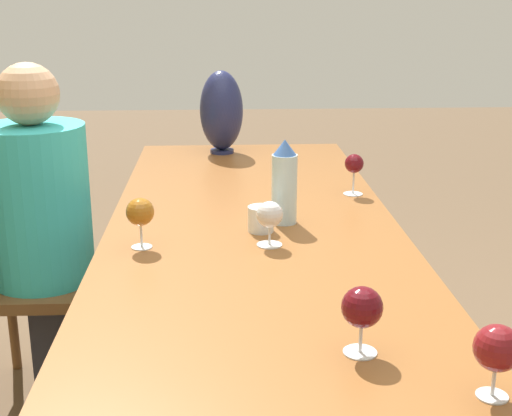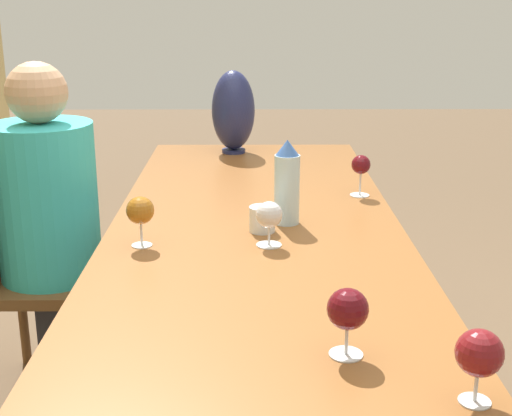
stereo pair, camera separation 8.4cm
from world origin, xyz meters
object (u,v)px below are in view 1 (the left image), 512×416
(chair_far, at_px, (22,266))
(person_far, at_px, (45,227))
(vase, at_px, (221,111))
(water_tumbler, at_px, (261,219))
(wine_glass_1, at_px, (140,212))
(wine_glass_6, at_px, (354,165))
(wine_glass_5, at_px, (362,308))
(water_bottle, at_px, (284,183))
(wine_glass_0, at_px, (270,216))
(wine_glass_3, at_px, (497,349))

(chair_far, relative_size, person_far, 0.79)
(vase, relative_size, person_far, 0.30)
(water_tumbler, height_order, person_far, person_far)
(wine_glass_1, relative_size, chair_far, 0.15)
(water_tumbler, distance_m, chair_far, 0.94)
(wine_glass_6, bearing_deg, wine_glass_5, 170.32)
(water_bottle, distance_m, wine_glass_0, 0.22)
(wine_glass_0, bearing_deg, wine_glass_3, -156.94)
(wine_glass_0, relative_size, wine_glass_6, 0.89)
(wine_glass_3, distance_m, wine_glass_6, 1.30)
(vase, bearing_deg, person_far, 138.61)
(vase, relative_size, chair_far, 0.38)
(water_bottle, relative_size, person_far, 0.22)
(chair_far, bearing_deg, wine_glass_0, -120.64)
(vase, height_order, wine_glass_5, vase)
(water_bottle, relative_size, wine_glass_1, 1.82)
(wine_glass_1, xyz_separation_m, wine_glass_6, (0.50, -0.68, 0.00))
(water_bottle, bearing_deg, vase, 10.55)
(water_bottle, relative_size, wine_glass_3, 1.90)
(water_tumbler, distance_m, wine_glass_5, 0.77)
(water_tumbler, height_order, wine_glass_0, wine_glass_0)
(vase, distance_m, wine_glass_5, 1.84)
(vase, distance_m, chair_far, 1.08)
(wine_glass_5, relative_size, wine_glass_6, 0.97)
(wine_glass_6, bearing_deg, person_far, 90.64)
(wine_glass_0, bearing_deg, wine_glass_6, -32.98)
(water_bottle, xyz_separation_m, person_far, (0.29, 0.80, -0.23))
(wine_glass_3, relative_size, wine_glass_6, 0.95)
(wine_glass_1, distance_m, wine_glass_5, 0.80)
(vase, bearing_deg, wine_glass_3, -166.88)
(wine_glass_3, bearing_deg, vase, 13.12)
(vase, distance_m, wine_glass_1, 1.22)
(water_bottle, bearing_deg, wine_glass_3, -164.37)
(water_tumbler, height_order, wine_glass_3, wine_glass_3)
(wine_glass_1, relative_size, wine_glass_5, 1.02)
(water_bottle, distance_m, person_far, 0.88)
(water_tumbler, height_order, wine_glass_6, wine_glass_6)
(water_bottle, distance_m, wine_glass_6, 0.41)
(water_tumbler, relative_size, wine_glass_1, 0.54)
(wine_glass_3, bearing_deg, wine_glass_1, 40.95)
(wine_glass_3, relative_size, person_far, 0.11)
(water_tumbler, xyz_separation_m, wine_glass_5, (-0.75, -0.15, 0.06))
(water_tumbler, bearing_deg, wine_glass_3, -158.87)
(wine_glass_1, bearing_deg, water_tumbler, -70.64)
(person_far, bearing_deg, wine_glass_0, -123.56)
(water_tumbler, xyz_separation_m, wine_glass_1, (-0.12, 0.34, 0.06))
(wine_glass_5, relative_size, person_far, 0.12)
(water_bottle, relative_size, wine_glass_6, 1.81)
(vase, bearing_deg, chair_far, 134.76)
(wine_glass_3, bearing_deg, water_bottle, 15.63)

